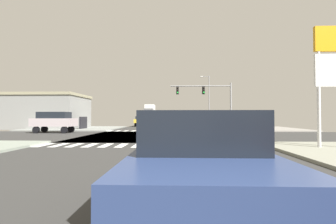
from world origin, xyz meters
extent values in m
cube|color=#333231|center=(0.00, 0.00, -0.03)|extent=(14.00, 90.00, 0.05)
cube|color=#333231|center=(0.00, 0.00, -0.03)|extent=(90.00, 12.00, 0.05)
cube|color=gray|center=(13.00, 12.00, 0.07)|extent=(12.00, 12.00, 0.14)
cube|color=gray|center=(-13.00, 12.00, 0.07)|extent=(12.00, 12.00, 0.14)
cube|color=white|center=(-6.75, -7.30, 0.00)|extent=(0.50, 2.00, 0.01)
cube|color=white|center=(-5.75, -7.30, 0.00)|extent=(0.50, 2.00, 0.01)
cube|color=white|center=(-4.75, -7.30, 0.00)|extent=(0.50, 2.00, 0.01)
cube|color=white|center=(-3.75, -7.30, 0.00)|extent=(0.50, 2.00, 0.01)
cube|color=white|center=(-2.75, -7.30, 0.00)|extent=(0.50, 2.00, 0.01)
cube|color=white|center=(-1.75, -7.30, 0.00)|extent=(0.50, 2.00, 0.01)
cube|color=white|center=(-0.75, -7.30, 0.00)|extent=(0.50, 2.00, 0.01)
cube|color=white|center=(0.25, -7.30, 0.00)|extent=(0.50, 2.00, 0.01)
cube|color=white|center=(1.25, -7.30, 0.00)|extent=(0.50, 2.00, 0.01)
cube|color=white|center=(2.25, -7.30, 0.00)|extent=(0.50, 2.00, 0.01)
cube|color=white|center=(3.25, -7.30, 0.00)|extent=(0.50, 2.00, 0.01)
cube|color=white|center=(4.25, -7.30, 0.00)|extent=(0.50, 2.00, 0.01)
cube|color=white|center=(5.25, -7.30, 0.00)|extent=(0.50, 2.00, 0.01)
cube|color=white|center=(6.25, -7.30, 0.00)|extent=(0.50, 2.00, 0.01)
cube|color=white|center=(-6.75, 7.30, 0.00)|extent=(0.50, 2.00, 0.01)
cube|color=white|center=(-5.75, 7.30, 0.00)|extent=(0.50, 2.00, 0.01)
cube|color=white|center=(-4.75, 7.30, 0.00)|extent=(0.50, 2.00, 0.01)
cube|color=white|center=(-3.75, 7.30, 0.00)|extent=(0.50, 2.00, 0.01)
cube|color=white|center=(-2.75, 7.30, 0.00)|extent=(0.50, 2.00, 0.01)
cube|color=white|center=(-1.75, 7.30, 0.00)|extent=(0.50, 2.00, 0.01)
cube|color=white|center=(-0.75, 7.30, 0.00)|extent=(0.50, 2.00, 0.01)
cube|color=white|center=(0.25, 7.30, 0.00)|extent=(0.50, 2.00, 0.01)
cube|color=white|center=(1.25, 7.30, 0.00)|extent=(0.50, 2.00, 0.01)
cube|color=white|center=(2.25, 7.30, 0.00)|extent=(0.50, 2.00, 0.01)
cube|color=white|center=(3.25, 7.30, 0.00)|extent=(0.50, 2.00, 0.01)
cube|color=white|center=(4.25, 7.30, 0.00)|extent=(0.50, 2.00, 0.01)
cube|color=white|center=(5.25, 7.30, 0.00)|extent=(0.50, 2.00, 0.01)
cube|color=white|center=(6.25, 7.30, 0.00)|extent=(0.50, 2.00, 0.01)
cylinder|color=gray|center=(8.59, 7.54, 3.06)|extent=(0.20, 0.20, 6.12)
cylinder|color=gray|center=(4.75, 7.54, 5.72)|extent=(7.67, 0.14, 0.14)
cube|color=black|center=(5.14, 7.54, 5.17)|extent=(0.32, 0.40, 1.00)
sphere|color=black|center=(5.14, 7.30, 5.48)|extent=(0.22, 0.22, 0.22)
sphere|color=black|center=(5.14, 7.30, 5.17)|extent=(0.22, 0.22, 0.22)
sphere|color=green|center=(5.14, 7.30, 4.86)|extent=(0.22, 0.22, 0.22)
cube|color=black|center=(1.84, 7.54, 5.17)|extent=(0.32, 0.40, 1.00)
sphere|color=black|center=(1.84, 7.30, 5.48)|extent=(0.22, 0.22, 0.22)
sphere|color=black|center=(1.84, 7.30, 5.17)|extent=(0.22, 0.22, 0.22)
sphere|color=green|center=(1.84, 7.30, 4.86)|extent=(0.22, 0.22, 0.22)
cylinder|color=silver|center=(9.53, -8.68, 3.40)|extent=(0.18, 0.18, 6.81)
cube|color=orange|center=(10.13, -8.68, 6.11)|extent=(1.60, 0.20, 1.40)
cube|color=white|center=(10.13, -8.68, 4.36)|extent=(1.60, 0.16, 1.80)
cylinder|color=gray|center=(7.67, 20.30, 4.64)|extent=(0.16, 0.16, 9.29)
cylinder|color=gray|center=(6.97, 20.30, 9.19)|extent=(1.40, 0.10, 0.10)
ellipsoid|color=silver|center=(6.27, 20.30, 9.14)|extent=(0.60, 0.32, 0.20)
cube|color=gray|center=(-19.23, 13.06, 2.43)|extent=(12.59, 7.91, 4.85)
cube|color=gray|center=(-19.23, 13.06, 5.05)|extent=(12.89, 8.21, 0.40)
cube|color=black|center=(-11.43, 10.11, 0.90)|extent=(0.24, 2.20, 1.80)
cylinder|color=black|center=(-1.28, 13.77, 0.34)|extent=(0.26, 0.68, 0.68)
cylinder|color=black|center=(-2.72, 13.77, 0.34)|extent=(0.26, 0.68, 0.68)
cylinder|color=black|center=(-1.28, 16.70, 0.34)|extent=(0.26, 0.68, 0.68)
cylinder|color=black|center=(-2.72, 16.70, 0.34)|extent=(0.26, 0.68, 0.68)
cube|color=yellow|center=(-2.00, 15.23, 1.01)|extent=(1.80, 4.30, 0.66)
cube|color=black|center=(-2.00, 15.23, 1.61)|extent=(1.55, 2.24, 0.54)
cylinder|color=black|center=(-4.28, 19.27, 0.34)|extent=(0.26, 0.68, 0.68)
cylinder|color=black|center=(-5.72, 19.27, 0.34)|extent=(0.26, 0.68, 0.68)
cylinder|color=black|center=(-4.28, 22.20, 0.34)|extent=(0.26, 0.68, 0.68)
cylinder|color=black|center=(-5.72, 22.20, 0.34)|extent=(0.26, 0.68, 0.68)
cube|color=gold|center=(-5.00, 20.74, 1.01)|extent=(1.80, 4.30, 0.66)
cube|color=black|center=(-5.00, 20.74, 1.61)|extent=(1.55, 2.24, 0.54)
cylinder|color=black|center=(-1.28, 19.77, 0.34)|extent=(0.26, 0.68, 0.68)
cylinder|color=black|center=(-2.72, 19.77, 0.34)|extent=(0.26, 0.68, 0.68)
cylinder|color=black|center=(-1.28, 22.69, 0.34)|extent=(0.26, 0.68, 0.68)
cylinder|color=black|center=(-2.72, 22.69, 0.34)|extent=(0.26, 0.68, 0.68)
cube|color=maroon|center=(-2.00, 21.23, 1.01)|extent=(1.80, 4.30, 0.66)
cube|color=black|center=(-2.00, 21.23, 1.61)|extent=(1.55, 2.24, 0.54)
cylinder|color=black|center=(-10.44, 4.28, 0.37)|extent=(0.74, 0.26, 0.74)
cylinder|color=black|center=(-10.44, 2.72, 0.37)|extent=(0.74, 0.26, 0.74)
cylinder|color=black|center=(-13.56, 4.28, 0.37)|extent=(0.74, 0.26, 0.74)
cylinder|color=black|center=(-13.56, 2.72, 0.37)|extent=(0.74, 0.26, 0.74)
cube|color=#BAABB0|center=(-12.00, 3.50, 1.18)|extent=(4.60, 1.96, 0.88)
cube|color=black|center=(-12.00, 3.50, 1.98)|extent=(3.22, 1.69, 0.72)
cylinder|color=black|center=(1.28, -16.34, 0.34)|extent=(0.26, 0.68, 0.68)
cylinder|color=black|center=(2.72, -16.34, 0.34)|extent=(0.26, 0.68, 0.68)
cube|color=navy|center=(2.00, -17.80, 1.01)|extent=(1.80, 4.30, 0.66)
cube|color=black|center=(2.00, -17.80, 1.61)|extent=(1.55, 2.24, 0.54)
cylinder|color=black|center=(-4.04, 32.54, 0.40)|extent=(0.26, 0.80, 0.80)
cylinder|color=black|center=(-5.96, 32.54, 0.40)|extent=(0.26, 0.80, 0.80)
cylinder|color=black|center=(-4.04, 37.43, 0.40)|extent=(0.26, 0.80, 0.80)
cylinder|color=black|center=(-5.96, 37.43, 0.40)|extent=(0.26, 0.80, 0.80)
cube|color=slate|center=(-5.00, 34.99, 1.54)|extent=(2.40, 7.20, 1.49)
cube|color=white|center=(-5.00, 36.07, 3.57)|extent=(2.30, 4.18, 2.56)
cube|color=slate|center=(-5.00, 32.83, 3.03)|extent=(2.11, 2.02, 1.49)
camera|label=1|loc=(1.68, -21.49, 1.80)|focal=24.35mm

